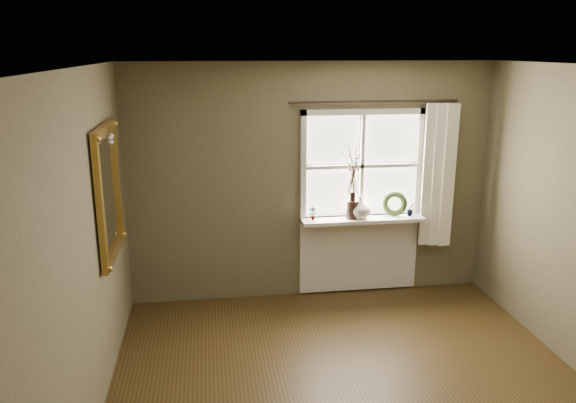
# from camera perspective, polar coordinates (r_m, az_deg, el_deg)

# --- Properties ---
(ceiling) EXTENTS (4.50, 4.50, 0.00)m
(ceiling) POSITION_cam_1_polar(r_m,az_deg,el_deg) (3.79, 9.07, 13.23)
(ceiling) COLOR silver
(ceiling) RESTS_ON ground
(wall_back) EXTENTS (4.00, 0.10, 2.60)m
(wall_back) POSITION_cam_1_polar(r_m,az_deg,el_deg) (6.19, 2.34, 1.98)
(wall_back) COLOR brown
(wall_back) RESTS_ON ground
(wall_left) EXTENTS (0.10, 4.50, 2.60)m
(wall_left) POSITION_cam_1_polar(r_m,az_deg,el_deg) (4.00, -21.38, -6.67)
(wall_left) COLOR brown
(wall_left) RESTS_ON ground
(window_frame) EXTENTS (1.36, 0.06, 1.24)m
(window_frame) POSITION_cam_1_polar(r_m,az_deg,el_deg) (6.20, 7.49, 3.60)
(window_frame) COLOR silver
(window_frame) RESTS_ON wall_back
(window_sill) EXTENTS (1.36, 0.26, 0.04)m
(window_sill) POSITION_cam_1_polar(r_m,az_deg,el_deg) (6.24, 7.57, -1.82)
(window_sill) COLOR silver
(window_sill) RESTS_ON wall_back
(window_apron) EXTENTS (1.36, 0.04, 0.88)m
(window_apron) POSITION_cam_1_polar(r_m,az_deg,el_deg) (6.49, 7.17, -5.25)
(window_apron) COLOR silver
(window_apron) RESTS_ON ground
(dark_jug) EXTENTS (0.15, 0.15, 0.20)m
(dark_jug) POSITION_cam_1_polar(r_m,az_deg,el_deg) (6.18, 6.53, -0.81)
(dark_jug) COLOR black
(dark_jug) RESTS_ON window_sill
(cream_vase) EXTENTS (0.30, 0.30, 0.24)m
(cream_vase) POSITION_cam_1_polar(r_m,az_deg,el_deg) (6.20, 7.35, -0.57)
(cream_vase) COLOR beige
(cream_vase) RESTS_ON window_sill
(wreath) EXTENTS (0.30, 0.22, 0.29)m
(wreath) POSITION_cam_1_polar(r_m,az_deg,el_deg) (6.36, 10.76, -0.47)
(wreath) COLOR #2C3F1C
(wreath) RESTS_ON window_sill
(potted_plant_left) EXTENTS (0.08, 0.05, 0.15)m
(potted_plant_left) POSITION_cam_1_polar(r_m,az_deg,el_deg) (6.09, 2.52, -1.22)
(potted_plant_left) COLOR #2C3F1C
(potted_plant_left) RESTS_ON window_sill
(potted_plant_right) EXTENTS (0.10, 0.09, 0.15)m
(potted_plant_right) POSITION_cam_1_polar(r_m,az_deg,el_deg) (6.39, 12.35, -0.76)
(potted_plant_right) COLOR #2C3F1C
(potted_plant_right) RESTS_ON window_sill
(curtain) EXTENTS (0.36, 0.12, 1.59)m
(curtain) POSITION_cam_1_polar(r_m,az_deg,el_deg) (6.41, 14.95, 2.54)
(curtain) COLOR white
(curtain) RESTS_ON wall_back
(curtain_rod) EXTENTS (1.84, 0.03, 0.03)m
(curtain_rod) POSITION_cam_1_polar(r_m,az_deg,el_deg) (6.07, 8.79, 9.98)
(curtain_rod) COLOR black
(curtain_rod) RESTS_ON wall_back
(gilt_mirror) EXTENTS (0.10, 0.96, 1.14)m
(gilt_mirror) POSITION_cam_1_polar(r_m,az_deg,el_deg) (5.02, -17.77, 0.96)
(gilt_mirror) COLOR white
(gilt_mirror) RESTS_ON wall_left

